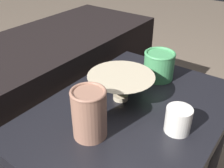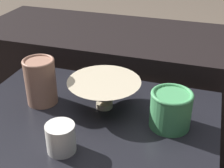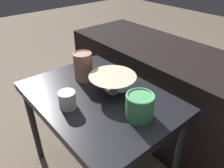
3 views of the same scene
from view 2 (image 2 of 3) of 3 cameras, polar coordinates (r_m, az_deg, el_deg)
name	(u,v)px [view 2 (image 2 of 3)]	position (r m, az deg, el deg)	size (l,w,h in m)	color
table	(90,133)	(0.96, -4.06, -8.88)	(0.74, 0.53, 0.55)	black
couch_backdrop	(134,94)	(1.52, 4.08, -1.78)	(1.45, 0.50, 0.61)	black
bowl	(104,92)	(0.94, -1.44, -1.51)	(0.22, 0.22, 0.09)	#C1B293
vase_textured_left	(40,81)	(0.98, -12.95, 0.58)	(0.10, 0.10, 0.15)	#996B56
vase_colorful_right	(171,109)	(0.87, 10.70, -4.48)	(0.12, 0.12, 0.11)	#47995B
cup	(61,138)	(0.80, -9.34, -9.71)	(0.07, 0.07, 0.08)	silver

